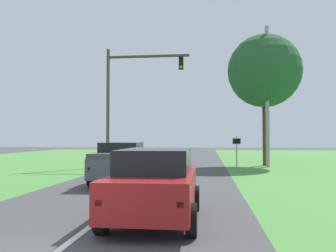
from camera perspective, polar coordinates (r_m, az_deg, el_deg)
ground_plane at (r=16.39m, az=-3.39°, el=-9.36°), size 120.00×120.00×0.00m
red_suv_near at (r=9.10m, az=-2.06°, el=-9.21°), size 2.22×4.44×1.82m
pickup_truck_lead at (r=16.37m, az=-7.53°, el=-5.93°), size 2.26×4.99×1.90m
traffic_light at (r=25.39m, az=-6.78°, el=5.69°), size 6.03×0.40×8.57m
keep_moving_sign at (r=24.63m, az=11.17°, el=-3.49°), size 0.60×0.09×2.24m
oak_tree_right at (r=28.00m, az=15.49°, el=8.66°), size 5.58×5.58×10.05m
crossing_suv_far at (r=29.85m, az=-6.55°, el=-4.26°), size 4.33×2.26×1.71m
utility_pole_right at (r=26.52m, az=15.94°, el=4.72°), size 0.28×0.28×10.32m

